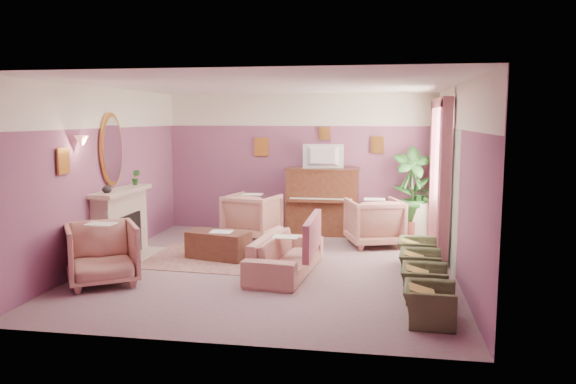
% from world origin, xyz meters
% --- Properties ---
extents(floor, '(5.50, 6.00, 0.01)m').
position_xyz_m(floor, '(0.00, 0.00, 0.00)').
color(floor, gray).
rests_on(floor, ground).
extents(ceiling, '(5.50, 6.00, 0.01)m').
position_xyz_m(ceiling, '(0.00, 0.00, 2.80)').
color(ceiling, white).
rests_on(ceiling, wall_back).
extents(wall_back, '(5.50, 0.02, 2.80)m').
position_xyz_m(wall_back, '(0.00, 3.00, 1.40)').
color(wall_back, '#6F4469').
rests_on(wall_back, floor).
extents(wall_front, '(5.50, 0.02, 2.80)m').
position_xyz_m(wall_front, '(0.00, -3.00, 1.40)').
color(wall_front, '#6F4469').
rests_on(wall_front, floor).
extents(wall_left, '(0.02, 6.00, 2.80)m').
position_xyz_m(wall_left, '(-2.75, 0.00, 1.40)').
color(wall_left, '#6F4469').
rests_on(wall_left, floor).
extents(wall_right, '(0.02, 6.00, 2.80)m').
position_xyz_m(wall_right, '(2.75, 0.00, 1.40)').
color(wall_right, '#6F4469').
rests_on(wall_right, floor).
extents(picture_rail_band, '(5.50, 0.01, 0.65)m').
position_xyz_m(picture_rail_band, '(0.00, 2.99, 2.47)').
color(picture_rail_band, white).
rests_on(picture_rail_band, wall_back).
extents(stripe_panel, '(0.01, 3.00, 2.15)m').
position_xyz_m(stripe_panel, '(2.73, 1.30, 1.07)').
color(stripe_panel, '#B1BAA7').
rests_on(stripe_panel, wall_right).
extents(fireplace_surround, '(0.30, 1.40, 1.10)m').
position_xyz_m(fireplace_surround, '(-2.59, 0.20, 0.55)').
color(fireplace_surround, '#C6AE96').
rests_on(fireplace_surround, floor).
extents(fireplace_inset, '(0.18, 0.72, 0.68)m').
position_xyz_m(fireplace_inset, '(-2.49, 0.20, 0.40)').
color(fireplace_inset, black).
rests_on(fireplace_inset, floor).
extents(fire_ember, '(0.06, 0.54, 0.10)m').
position_xyz_m(fire_ember, '(-2.45, 0.20, 0.22)').
color(fire_ember, '#FC4B35').
rests_on(fire_ember, floor).
extents(mantel_shelf, '(0.40, 1.55, 0.07)m').
position_xyz_m(mantel_shelf, '(-2.56, 0.20, 1.12)').
color(mantel_shelf, '#C6AE96').
rests_on(mantel_shelf, fireplace_surround).
extents(hearth, '(0.55, 1.50, 0.02)m').
position_xyz_m(hearth, '(-2.39, 0.20, 0.01)').
color(hearth, '#C6AE96').
rests_on(hearth, floor).
extents(mirror_frame, '(0.04, 0.72, 1.20)m').
position_xyz_m(mirror_frame, '(-2.70, 0.20, 1.80)').
color(mirror_frame, '#CA8933').
rests_on(mirror_frame, wall_left).
extents(mirror_glass, '(0.01, 0.60, 1.06)m').
position_xyz_m(mirror_glass, '(-2.67, 0.20, 1.80)').
color(mirror_glass, white).
rests_on(mirror_glass, wall_left).
extents(sconce_shade, '(0.20, 0.20, 0.16)m').
position_xyz_m(sconce_shade, '(-2.62, -0.85, 1.98)').
color(sconce_shade, '#FE8E75').
rests_on(sconce_shade, wall_left).
extents(piano, '(1.40, 0.60, 1.30)m').
position_xyz_m(piano, '(0.50, 2.68, 0.65)').
color(piano, '#532B1B').
rests_on(piano, floor).
extents(piano_keyshelf, '(1.30, 0.12, 0.06)m').
position_xyz_m(piano_keyshelf, '(0.50, 2.33, 0.72)').
color(piano_keyshelf, '#532B1B').
rests_on(piano_keyshelf, piano).
extents(piano_keys, '(1.20, 0.08, 0.02)m').
position_xyz_m(piano_keys, '(0.50, 2.33, 0.76)').
color(piano_keys, beige).
rests_on(piano_keys, piano).
extents(piano_top, '(1.45, 0.65, 0.04)m').
position_xyz_m(piano_top, '(0.50, 2.68, 1.31)').
color(piano_top, '#532B1B').
rests_on(piano_top, piano).
extents(television, '(0.80, 0.12, 0.48)m').
position_xyz_m(television, '(0.50, 2.63, 1.60)').
color(television, black).
rests_on(television, piano).
extents(print_back_left, '(0.30, 0.03, 0.38)m').
position_xyz_m(print_back_left, '(-0.80, 2.96, 1.72)').
color(print_back_left, '#CA8933').
rests_on(print_back_left, wall_back).
extents(print_back_right, '(0.26, 0.03, 0.34)m').
position_xyz_m(print_back_right, '(1.55, 2.96, 1.78)').
color(print_back_right, '#CA8933').
rests_on(print_back_right, wall_back).
extents(print_back_mid, '(0.22, 0.03, 0.26)m').
position_xyz_m(print_back_mid, '(0.50, 2.96, 2.00)').
color(print_back_mid, '#CA8933').
rests_on(print_back_mid, wall_back).
extents(print_left_wall, '(0.03, 0.28, 0.36)m').
position_xyz_m(print_left_wall, '(-2.71, -1.20, 1.72)').
color(print_left_wall, '#CA8933').
rests_on(print_left_wall, wall_left).
extents(window_blind, '(0.03, 1.40, 1.80)m').
position_xyz_m(window_blind, '(2.70, 1.55, 1.70)').
color(window_blind, beige).
rests_on(window_blind, wall_right).
extents(curtain_left, '(0.16, 0.34, 2.60)m').
position_xyz_m(curtain_left, '(2.62, 0.63, 1.30)').
color(curtain_left, '#A65764').
rests_on(curtain_left, floor).
extents(curtain_right, '(0.16, 0.34, 2.60)m').
position_xyz_m(curtain_right, '(2.62, 2.47, 1.30)').
color(curtain_right, '#A65764').
rests_on(curtain_right, floor).
extents(pelmet, '(0.16, 2.20, 0.16)m').
position_xyz_m(pelmet, '(2.62, 1.55, 2.56)').
color(pelmet, '#A65764').
rests_on(pelmet, wall_right).
extents(mantel_plant, '(0.16, 0.16, 0.28)m').
position_xyz_m(mantel_plant, '(-2.55, 0.75, 1.29)').
color(mantel_plant, '#2A6928').
rests_on(mantel_plant, mantel_shelf).
extents(mantel_vase, '(0.16, 0.16, 0.16)m').
position_xyz_m(mantel_vase, '(-2.55, -0.30, 1.23)').
color(mantel_vase, white).
rests_on(mantel_vase, mantel_shelf).
extents(area_rug, '(2.60, 1.94, 0.01)m').
position_xyz_m(area_rug, '(-0.95, 0.40, 0.01)').
color(area_rug, '#9A665F').
rests_on(area_rug, floor).
extents(coffee_table, '(1.09, 0.73, 0.45)m').
position_xyz_m(coffee_table, '(-0.98, 0.41, 0.23)').
color(coffee_table, '#543021').
rests_on(coffee_table, floor).
extents(table_paper, '(0.35, 0.28, 0.01)m').
position_xyz_m(table_paper, '(-0.93, 0.41, 0.46)').
color(table_paper, silver).
rests_on(table_paper, coffee_table).
extents(sofa, '(0.64, 1.93, 0.78)m').
position_xyz_m(sofa, '(0.26, -0.27, 0.39)').
color(sofa, tan).
rests_on(sofa, floor).
extents(sofa_throw, '(0.10, 1.47, 0.54)m').
position_xyz_m(sofa_throw, '(0.66, -0.27, 0.60)').
color(sofa_throw, '#A65764').
rests_on(sofa_throw, sofa).
extents(floral_armchair_left, '(0.92, 0.92, 0.96)m').
position_xyz_m(floral_armchair_left, '(-0.80, 2.09, 0.48)').
color(floral_armchair_left, tan).
rests_on(floral_armchair_left, floor).
extents(floral_armchair_right, '(0.92, 0.92, 0.96)m').
position_xyz_m(floral_armchair_right, '(1.54, 1.81, 0.48)').
color(floral_armchair_right, tan).
rests_on(floral_armchair_right, floor).
extents(floral_armchair_front, '(0.92, 0.92, 0.96)m').
position_xyz_m(floral_armchair_front, '(-2.18, -1.22, 0.48)').
color(floral_armchair_front, tan).
rests_on(floral_armchair_front, floor).
extents(olive_chair_a, '(0.47, 0.67, 0.58)m').
position_xyz_m(olive_chair_a, '(2.22, -2.02, 0.29)').
color(olive_chair_a, '#4D5834').
rests_on(olive_chair_a, floor).
extents(olive_chair_b, '(0.47, 0.67, 0.58)m').
position_xyz_m(olive_chair_b, '(2.22, -1.20, 0.29)').
color(olive_chair_b, '#4D5834').
rests_on(olive_chair_b, floor).
extents(olive_chair_c, '(0.47, 0.67, 0.58)m').
position_xyz_m(olive_chair_c, '(2.22, -0.38, 0.29)').
color(olive_chair_c, '#4D5834').
rests_on(olive_chair_c, floor).
extents(olive_chair_d, '(0.47, 0.67, 0.58)m').
position_xyz_m(olive_chair_d, '(2.22, 0.44, 0.29)').
color(olive_chair_d, '#4D5834').
rests_on(olive_chair_d, floor).
extents(side_table, '(0.52, 0.52, 0.70)m').
position_xyz_m(side_table, '(2.39, 2.63, 0.35)').
color(side_table, white).
rests_on(side_table, floor).
extents(side_plant_big, '(0.30, 0.30, 0.34)m').
position_xyz_m(side_plant_big, '(2.39, 2.63, 0.87)').
color(side_plant_big, '#2A6928').
rests_on(side_plant_big, side_table).
extents(side_plant_small, '(0.16, 0.16, 0.28)m').
position_xyz_m(side_plant_small, '(2.51, 2.53, 0.84)').
color(side_plant_small, '#2A6928').
rests_on(side_plant_small, side_table).
extents(palm_pot, '(0.34, 0.34, 0.34)m').
position_xyz_m(palm_pot, '(2.22, 2.54, 0.17)').
color(palm_pot, brown).
rests_on(palm_pot, floor).
extents(palm_plant, '(0.76, 0.76, 1.44)m').
position_xyz_m(palm_plant, '(2.22, 2.54, 1.06)').
color(palm_plant, '#2A6928').
rests_on(palm_plant, palm_pot).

